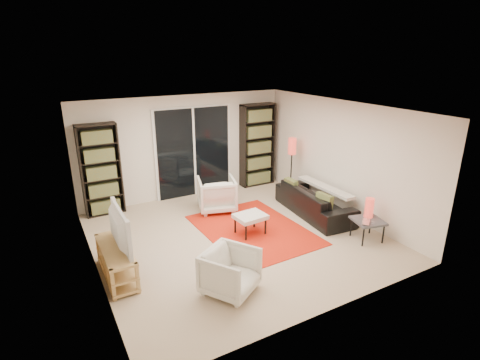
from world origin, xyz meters
The scene contains 20 objects.
floor centered at (0.00, 0.00, 0.00)m, with size 5.00×5.00×0.00m, color #BFA791.
wall_back centered at (0.00, 2.50, 1.20)m, with size 5.00×0.02×2.40m, color silver.
wall_front centered at (0.00, -2.50, 1.20)m, with size 5.00×0.02×2.40m, color silver.
wall_left centered at (-2.50, 0.00, 1.20)m, with size 0.02×5.00×2.40m, color silver.
wall_right centered at (2.50, 0.00, 1.20)m, with size 0.02×5.00×2.40m, color silver.
ceiling centered at (0.00, 0.00, 2.40)m, with size 5.00×5.00×0.02m, color white.
sliding_door centered at (0.20, 2.46, 1.05)m, with size 1.92×0.08×2.16m.
bookshelf_left centered at (-1.95, 2.33, 0.98)m, with size 0.80×0.30×1.95m.
bookshelf_right centered at (1.90, 2.33, 1.05)m, with size 0.90×0.30×2.10m.
tv_stand centered at (-2.25, -0.27, 0.26)m, with size 0.40×1.26×0.50m.
tv centered at (-2.23, -0.27, 0.81)m, with size 1.09×0.14×0.63m, color black.
rug centered at (0.41, 0.08, 0.01)m, with size 1.84×2.50×0.01m, color red.
sofa centered at (1.97, 0.11, 0.30)m, with size 2.03×0.79×0.59m, color black.
armchair_back centered at (0.23, 1.32, 0.37)m, with size 0.78×0.81×0.73m, color silver.
armchair_front centered at (-0.89, -1.46, 0.33)m, with size 0.70×0.72×0.66m, color silver.
ottoman centered at (0.29, -0.04, 0.35)m, with size 0.59×0.50×0.40m.
side_table centered at (2.06, -1.29, 0.36)m, with size 0.63×0.63×0.40m.
laptop centered at (1.97, -1.39, 0.41)m, with size 0.31×0.20×0.02m, color silver.
table_lamp centered at (2.17, -1.19, 0.58)m, with size 0.16×0.16×0.37m, color red.
floor_lamp centered at (2.19, 1.27, 1.08)m, with size 0.21×0.21×1.41m.
Camera 1 is at (-3.04, -5.59, 3.34)m, focal length 28.00 mm.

